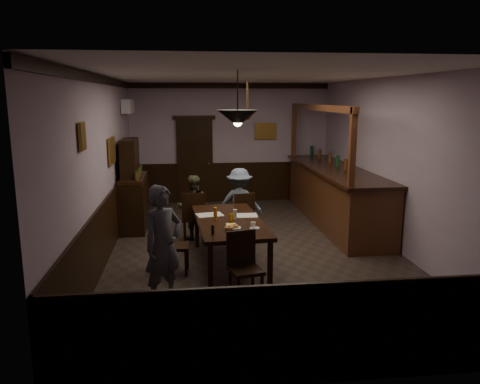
{
  "coord_description": "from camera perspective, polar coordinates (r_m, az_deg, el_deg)",
  "views": [
    {
      "loc": [
        -1.15,
        -7.83,
        2.64
      ],
      "look_at": [
        -0.28,
        -0.52,
        1.15
      ],
      "focal_mm": 35.0,
      "sensor_mm": 36.0,
      "label": 1
    }
  ],
  "objects": [
    {
      "name": "room",
      "position": [
        8.0,
        1.57,
        3.24
      ],
      "size": [
        5.01,
        8.01,
        3.01
      ],
      "color": "#2D2621",
      "rests_on": "ground"
    },
    {
      "name": "dining_table",
      "position": [
        7.41,
        -1.36,
        -3.87
      ],
      "size": [
        1.13,
        2.26,
        0.75
      ],
      "rotation": [
        0.0,
        0.0,
        0.06
      ],
      "color": "black",
      "rests_on": "ground"
    },
    {
      "name": "chair_far_left",
      "position": [
        8.62,
        -5.68,
        -2.82
      ],
      "size": [
        0.43,
        0.43,
        0.96
      ],
      "rotation": [
        0.0,
        0.0,
        3.12
      ],
      "color": "black",
      "rests_on": "ground"
    },
    {
      "name": "chair_far_right",
      "position": [
        8.74,
        0.33,
        -2.71
      ],
      "size": [
        0.47,
        0.47,
        0.92
      ],
      "rotation": [
        0.0,
        0.0,
        3.36
      ],
      "color": "black",
      "rests_on": "ground"
    },
    {
      "name": "chair_near",
      "position": [
        6.21,
        0.46,
        -8.65
      ],
      "size": [
        0.48,
        0.48,
        0.92
      ],
      "rotation": [
        0.0,
        0.0,
        0.23
      ],
      "color": "black",
      "rests_on": "ground"
    },
    {
      "name": "chair_side",
      "position": [
        7.2,
        -8.44,
        -6.01
      ],
      "size": [
        0.43,
        0.43,
        0.91
      ],
      "rotation": [
        0.0,
        0.0,
        1.48
      ],
      "color": "black",
      "rests_on": "ground"
    },
    {
      "name": "person_standing",
      "position": [
        6.1,
        -9.35,
        -6.45
      ],
      "size": [
        0.68,
        0.65,
        1.57
      ],
      "primitive_type": "imported",
      "rotation": [
        0.0,
        0.0,
        0.68
      ],
      "color": "#4D4D58",
      "rests_on": "ground"
    },
    {
      "name": "person_seated_left",
      "position": [
        8.87,
        -5.8,
        -1.85
      ],
      "size": [
        0.67,
        0.57,
        1.22
      ],
      "primitive_type": "imported",
      "rotation": [
        0.0,
        0.0,
        3.34
      ],
      "color": "#4A4B2D",
      "rests_on": "ground"
    },
    {
      "name": "person_seated_right",
      "position": [
        8.97,
        -0.06,
        -1.29
      ],
      "size": [
        0.93,
        0.63,
        1.33
      ],
      "primitive_type": "imported",
      "rotation": [
        0.0,
        0.0,
        2.97
      ],
      "color": "slate",
      "rests_on": "ground"
    },
    {
      "name": "newspaper_left",
      "position": [
        7.69,
        -3.71,
        -2.79
      ],
      "size": [
        0.47,
        0.38,
        0.01
      ],
      "primitive_type": "cube",
      "rotation": [
        0.0,
        0.0,
        0.2
      ],
      "color": "silver",
      "rests_on": "dining_table"
    },
    {
      "name": "newspaper_right",
      "position": [
        7.63,
        0.54,
        -2.88
      ],
      "size": [
        0.43,
        0.32,
        0.01
      ],
      "primitive_type": "cube",
      "rotation": [
        0.0,
        0.0,
        -0.04
      ],
      "color": "silver",
      "rests_on": "dining_table"
    },
    {
      "name": "napkin",
      "position": [
        7.11,
        -1.11,
        -3.97
      ],
      "size": [
        0.16,
        0.16,
        0.0
      ],
      "primitive_type": "cube",
      "rotation": [
        0.0,
        0.0,
        0.06
      ],
      "color": "#E9CB55",
      "rests_on": "dining_table"
    },
    {
      "name": "saucer",
      "position": [
        6.9,
        1.78,
        -4.41
      ],
      "size": [
        0.15,
        0.15,
        0.01
      ],
      "primitive_type": "cylinder",
      "color": "white",
      "rests_on": "dining_table"
    },
    {
      "name": "coffee_cup",
      "position": [
        6.93,
        1.62,
        -3.97
      ],
      "size": [
        0.08,
        0.08,
        0.07
      ],
      "primitive_type": "imported",
      "rotation": [
        0.0,
        0.0,
        0.06
      ],
      "color": "white",
      "rests_on": "saucer"
    },
    {
      "name": "pastry_plate",
      "position": [
        6.9,
        -0.8,
        -4.39
      ],
      "size": [
        0.22,
        0.22,
        0.01
      ],
      "primitive_type": "cylinder",
      "color": "white",
      "rests_on": "dining_table"
    },
    {
      "name": "pastry_ring_a",
      "position": [
        6.81,
        -1.36,
        -4.37
      ],
      "size": [
        0.13,
        0.13,
        0.04
      ],
      "primitive_type": "torus",
      "color": "#C68C47",
      "rests_on": "pastry_plate"
    },
    {
      "name": "pastry_ring_b",
      "position": [
        6.89,
        -0.7,
        -4.18
      ],
      "size": [
        0.13,
        0.13,
        0.04
      ],
      "primitive_type": "torus",
      "color": "#C68C47",
      "rests_on": "pastry_plate"
    },
    {
      "name": "soda_can",
      "position": [
        7.28,
        -1.02,
        -3.12
      ],
      "size": [
        0.07,
        0.07,
        0.12
      ],
      "primitive_type": "cylinder",
      "color": "orange",
      "rests_on": "dining_table"
    },
    {
      "name": "beer_glass",
      "position": [
        7.36,
        -3.01,
        -2.65
      ],
      "size": [
        0.06,
        0.06,
        0.2
      ],
      "primitive_type": "cylinder",
      "color": "#BF721E",
      "rests_on": "dining_table"
    },
    {
      "name": "water_glass",
      "position": [
        7.43,
        -0.62,
        -2.71
      ],
      "size": [
        0.06,
        0.06,
        0.15
      ],
      "primitive_type": "cylinder",
      "color": "silver",
      "rests_on": "dining_table"
    },
    {
      "name": "pepper_mill",
      "position": [
        6.59,
        -3.35,
        -4.62
      ],
      "size": [
        0.04,
        0.04,
        0.14
      ],
      "primitive_type": "cylinder",
      "color": "black",
      "rests_on": "dining_table"
    },
    {
      "name": "sideboard",
      "position": [
        9.75,
        -12.88,
        -0.11
      ],
      "size": [
        0.5,
        1.39,
        1.83
      ],
      "color": "black",
      "rests_on": "ground"
    },
    {
      "name": "bar_counter",
      "position": [
        10.13,
        11.45,
        -0.23
      ],
      "size": [
        1.04,
        4.46,
        2.5
      ],
      "color": "#452612",
      "rests_on": "ground"
    },
    {
      "name": "door_back",
      "position": [
        11.89,
        -5.52,
        3.72
      ],
      "size": [
        0.9,
        0.06,
        2.1
      ],
      "primitive_type": "cube",
      "color": "black",
      "rests_on": "ground"
    },
    {
      "name": "ac_unit",
      "position": [
        10.81,
        -13.52,
        10.13
      ],
      "size": [
        0.2,
        0.85,
        0.3
      ],
      "color": "white",
      "rests_on": "ground"
    },
    {
      "name": "picture_left_small",
      "position": [
        6.39,
        -18.69,
        6.44
      ],
      "size": [
        0.04,
        0.28,
        0.36
      ],
      "color": "olive",
      "rests_on": "ground"
    },
    {
      "name": "picture_left_large",
      "position": [
        8.78,
        -15.36,
        4.89
      ],
      "size": [
        0.04,
        0.62,
        0.48
      ],
      "color": "olive",
      "rests_on": "ground"
    },
    {
      "name": "picture_back",
      "position": [
        12.0,
        3.1,
        7.42
      ],
      "size": [
        0.55,
        0.04,
        0.42
      ],
      "color": "olive",
      "rests_on": "ground"
    },
    {
      "name": "pendant_iron",
      "position": [
        6.36,
        -0.29,
        8.98
      ],
      "size": [
        0.56,
        0.56,
        0.74
      ],
      "color": "black",
      "rests_on": "ground"
    },
    {
      "name": "pendant_brass_mid",
      "position": [
        9.45,
        0.85,
        9.37
      ],
      "size": [
        0.2,
        0.2,
        0.81
      ],
      "color": "#BF8C3F",
      "rests_on": "ground"
    },
    {
      "name": "pendant_brass_far",
      "position": [
        10.76,
        0.99,
        9.62
      ],
      "size": [
        0.2,
        0.2,
        0.81
      ],
      "color": "#BF8C3F",
      "rests_on": "ground"
    }
  ]
}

